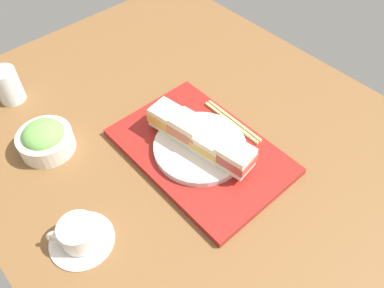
{
  "coord_description": "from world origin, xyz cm",
  "views": [
    {
      "loc": [
        -42.84,
        42.83,
        72.95
      ],
      "look_at": [
        0.37,
        4.02,
        5.0
      ],
      "focal_mm": 36.37,
      "sensor_mm": 36.0,
      "label": 1
    }
  ],
  "objects_px": {
    "sandwich_inner_far": "(188,129)",
    "salad_bowl": "(45,139)",
    "sandwich_plate": "(199,146)",
    "chopsticks_pair": "(232,121)",
    "sandwich_farmost": "(168,117)",
    "sandwich_nearmost": "(234,158)",
    "drinking_glass": "(8,85)",
    "sandwich_inner_near": "(210,144)",
    "coffee_cup": "(79,235)"
  },
  "relations": [
    {
      "from": "chopsticks_pair",
      "to": "sandwich_nearmost",
      "type": "bearing_deg",
      "value": 134.4
    },
    {
      "from": "sandwich_nearmost",
      "to": "sandwich_inner_near",
      "type": "xyz_separation_m",
      "value": [
        0.07,
        0.01,
        -0.0
      ]
    },
    {
      "from": "sandwich_nearmost",
      "to": "sandwich_inner_far",
      "type": "xyz_separation_m",
      "value": [
        0.13,
        0.02,
        0.0
      ]
    },
    {
      "from": "sandwich_nearmost",
      "to": "chopsticks_pair",
      "type": "xyz_separation_m",
      "value": [
        0.1,
        -0.11,
        -0.04
      ]
    },
    {
      "from": "sandwich_nearmost",
      "to": "coffee_cup",
      "type": "xyz_separation_m",
      "value": [
        0.09,
        0.35,
        -0.03
      ]
    },
    {
      "from": "sandwich_farmost",
      "to": "chopsticks_pair",
      "type": "height_order",
      "value": "sandwich_farmost"
    },
    {
      "from": "chopsticks_pair",
      "to": "sandwich_farmost",
      "type": "bearing_deg",
      "value": 55.82
    },
    {
      "from": "salad_bowl",
      "to": "chopsticks_pair",
      "type": "bearing_deg",
      "value": -122.99
    },
    {
      "from": "sandwich_plate",
      "to": "drinking_glass",
      "type": "bearing_deg",
      "value": 27.33
    },
    {
      "from": "coffee_cup",
      "to": "sandwich_nearmost",
      "type": "bearing_deg",
      "value": -104.06
    },
    {
      "from": "chopsticks_pair",
      "to": "coffee_cup",
      "type": "xyz_separation_m",
      "value": [
        -0.02,
        0.46,
        0.0
      ]
    },
    {
      "from": "sandwich_inner_near",
      "to": "chopsticks_pair",
      "type": "distance_m",
      "value": 0.13
    },
    {
      "from": "sandwich_plate",
      "to": "chopsticks_pair",
      "type": "height_order",
      "value": "sandwich_plate"
    },
    {
      "from": "sandwich_plate",
      "to": "sandwich_inner_far",
      "type": "xyz_separation_m",
      "value": [
        0.03,
        0.0,
        0.04
      ]
    },
    {
      "from": "sandwich_inner_far",
      "to": "salad_bowl",
      "type": "bearing_deg",
      "value": 49.2
    },
    {
      "from": "chopsticks_pair",
      "to": "drinking_glass",
      "type": "height_order",
      "value": "drinking_glass"
    },
    {
      "from": "salad_bowl",
      "to": "sandwich_plate",
      "type": "bearing_deg",
      "value": -134.19
    },
    {
      "from": "sandwich_plate",
      "to": "sandwich_nearmost",
      "type": "xyz_separation_m",
      "value": [
        -0.1,
        -0.01,
        0.04
      ]
    },
    {
      "from": "sandwich_inner_near",
      "to": "sandwich_farmost",
      "type": "xyz_separation_m",
      "value": [
        0.13,
        0.02,
        0.0
      ]
    },
    {
      "from": "sandwich_inner_near",
      "to": "drinking_glass",
      "type": "height_order",
      "value": "drinking_glass"
    },
    {
      "from": "sandwich_nearmost",
      "to": "sandwich_inner_far",
      "type": "height_order",
      "value": "sandwich_inner_far"
    },
    {
      "from": "chopsticks_pair",
      "to": "coffee_cup",
      "type": "relative_size",
      "value": 1.4
    },
    {
      "from": "salad_bowl",
      "to": "sandwich_inner_near",
      "type": "bearing_deg",
      "value": -137.13
    },
    {
      "from": "sandwich_nearmost",
      "to": "drinking_glass",
      "type": "xyz_separation_m",
      "value": [
        0.58,
        0.26,
        -0.01
      ]
    },
    {
      "from": "sandwich_inner_far",
      "to": "sandwich_farmost",
      "type": "bearing_deg",
      "value": 8.09
    },
    {
      "from": "sandwich_inner_far",
      "to": "sandwich_farmost",
      "type": "relative_size",
      "value": 1.01
    },
    {
      "from": "sandwich_plate",
      "to": "coffee_cup",
      "type": "height_order",
      "value": "coffee_cup"
    },
    {
      "from": "sandwich_inner_near",
      "to": "sandwich_nearmost",
      "type": "bearing_deg",
      "value": -171.91
    },
    {
      "from": "sandwich_inner_far",
      "to": "coffee_cup",
      "type": "distance_m",
      "value": 0.33
    },
    {
      "from": "sandwich_farmost",
      "to": "drinking_glass",
      "type": "distance_m",
      "value": 0.45
    },
    {
      "from": "sandwich_nearmost",
      "to": "chopsticks_pair",
      "type": "relative_size",
      "value": 0.48
    },
    {
      "from": "sandwich_inner_near",
      "to": "coffee_cup",
      "type": "height_order",
      "value": "sandwich_inner_near"
    },
    {
      "from": "sandwich_plate",
      "to": "drinking_glass",
      "type": "xyz_separation_m",
      "value": [
        0.48,
        0.25,
        0.02
      ]
    },
    {
      "from": "chopsticks_pair",
      "to": "drinking_glass",
      "type": "distance_m",
      "value": 0.6
    },
    {
      "from": "chopsticks_pair",
      "to": "coffee_cup",
      "type": "height_order",
      "value": "coffee_cup"
    },
    {
      "from": "sandwich_nearmost",
      "to": "sandwich_inner_near",
      "type": "height_order",
      "value": "sandwich_nearmost"
    },
    {
      "from": "coffee_cup",
      "to": "drinking_glass",
      "type": "relative_size",
      "value": 1.38
    },
    {
      "from": "sandwich_farmost",
      "to": "drinking_glass",
      "type": "bearing_deg",
      "value": 31.51
    },
    {
      "from": "drinking_glass",
      "to": "salad_bowl",
      "type": "bearing_deg",
      "value": 176.21
    },
    {
      "from": "sandwich_plate",
      "to": "sandwich_inner_near",
      "type": "bearing_deg",
      "value": -171.91
    },
    {
      "from": "chopsticks_pair",
      "to": "sandwich_inner_far",
      "type": "bearing_deg",
      "value": 78.24
    },
    {
      "from": "sandwich_inner_far",
      "to": "drinking_glass",
      "type": "relative_size",
      "value": 0.92
    },
    {
      "from": "sandwich_plate",
      "to": "sandwich_farmost",
      "type": "xyz_separation_m",
      "value": [
        0.1,
        0.01,
        0.03
      ]
    },
    {
      "from": "salad_bowl",
      "to": "coffee_cup",
      "type": "height_order",
      "value": "salad_bowl"
    },
    {
      "from": "coffee_cup",
      "to": "drinking_glass",
      "type": "bearing_deg",
      "value": -9.92
    },
    {
      "from": "sandwich_inner_far",
      "to": "drinking_glass",
      "type": "xyz_separation_m",
      "value": [
        0.45,
        0.24,
        -0.01
      ]
    },
    {
      "from": "chopsticks_pair",
      "to": "salad_bowl",
      "type": "bearing_deg",
      "value": 57.01
    },
    {
      "from": "sandwich_inner_far",
      "to": "sandwich_farmost",
      "type": "height_order",
      "value": "sandwich_inner_far"
    },
    {
      "from": "sandwich_nearmost",
      "to": "sandwich_farmost",
      "type": "distance_m",
      "value": 0.2
    },
    {
      "from": "sandwich_inner_near",
      "to": "coffee_cup",
      "type": "distance_m",
      "value": 0.34
    }
  ]
}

